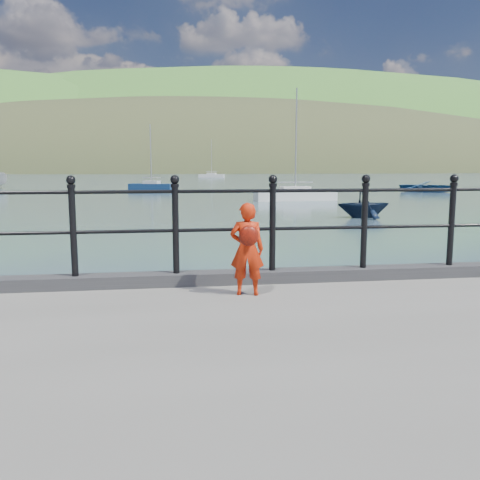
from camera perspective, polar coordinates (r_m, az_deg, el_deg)
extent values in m
plane|color=#2D4251|center=(6.80, -1.81, -12.81)|extent=(600.00, 600.00, 0.00)
cube|color=#28282B|center=(6.35, -1.70, -4.22)|extent=(60.00, 0.30, 0.15)
cylinder|color=black|center=(6.25, -1.73, 1.17)|extent=(18.00, 0.04, 0.04)
cylinder|color=black|center=(6.20, -1.75, 5.50)|extent=(18.00, 0.04, 0.04)
cylinder|color=black|center=(6.30, -18.21, 0.81)|extent=(0.08, 0.08, 1.05)
sphere|color=black|center=(6.26, -18.47, 6.41)|extent=(0.11, 0.11, 0.11)
cylinder|color=black|center=(6.21, -7.24, 1.06)|extent=(0.08, 0.08, 1.05)
sphere|color=black|center=(6.16, -7.34, 6.74)|extent=(0.11, 0.11, 0.11)
cylinder|color=black|center=(6.34, 3.67, 1.26)|extent=(0.08, 0.08, 1.05)
sphere|color=black|center=(6.30, 3.72, 6.82)|extent=(0.11, 0.11, 0.11)
cylinder|color=black|center=(6.69, 13.78, 1.41)|extent=(0.08, 0.08, 1.05)
sphere|color=black|center=(6.65, 13.96, 6.68)|extent=(0.11, 0.11, 0.11)
cylinder|color=black|center=(7.23, 22.64, 1.50)|extent=(0.08, 0.08, 1.05)
sphere|color=black|center=(7.19, 22.91, 6.37)|extent=(0.11, 0.11, 0.11)
ellipsoid|color=#333A21|center=(203.15, -2.39, 3.28)|extent=(400.00, 100.00, 88.00)
ellipsoid|color=#387026|center=(269.91, 4.78, 1.97)|extent=(600.00, 180.00, 156.00)
cube|color=silver|center=(190.42, -18.84, 8.05)|extent=(9.00, 6.00, 6.00)
cube|color=#4C4744|center=(190.47, -18.89, 9.25)|extent=(9.50, 6.50, 2.00)
cube|color=silver|center=(187.65, -11.84, 8.32)|extent=(9.00, 6.00, 6.00)
cube|color=#4C4744|center=(187.70, -11.88, 9.54)|extent=(9.50, 6.50, 2.00)
cube|color=silver|center=(188.24, -2.59, 8.48)|extent=(9.00, 6.00, 6.00)
cube|color=#4C4744|center=(188.29, -2.60, 9.70)|extent=(9.50, 6.50, 2.00)
cube|color=silver|center=(192.80, 5.51, 8.45)|extent=(9.00, 6.00, 6.00)
cube|color=#4C4744|center=(192.86, 5.52, 9.64)|extent=(9.50, 6.50, 2.00)
imported|color=red|center=(5.71, 0.78, -1.03)|extent=(0.42, 0.32, 1.05)
ellipsoid|color=red|center=(5.56, 1.00, 0.46)|extent=(0.22, 0.11, 0.23)
imported|color=navy|center=(51.27, 20.39, 5.66)|extent=(6.29, 6.12, 1.06)
imported|color=black|center=(24.88, 13.71, 3.99)|extent=(2.69, 2.36, 1.35)
cube|color=silver|center=(36.58, 6.21, 4.82)|extent=(5.84, 1.88, 0.90)
cube|color=beige|center=(36.55, 6.22, 5.61)|extent=(2.07, 1.22, 0.50)
cylinder|color=#A5A5A8|center=(36.55, 6.31, 11.09)|extent=(0.10, 0.10, 7.10)
cylinder|color=#A5A5A8|center=(36.53, 6.23, 6.47)|extent=(2.60, 0.19, 0.06)
cube|color=navy|center=(51.46, -9.90, 5.75)|extent=(4.66, 3.05, 0.90)
cube|color=beige|center=(51.45, -9.91, 6.30)|extent=(1.83, 1.53, 0.50)
cylinder|color=#A5A5A8|center=(51.43, -9.99, 9.47)|extent=(0.10, 0.10, 5.79)
cylinder|color=#A5A5A8|center=(51.43, -9.92, 6.92)|extent=(1.87, 0.84, 0.06)
cube|color=silver|center=(108.01, -3.22, 7.14)|extent=(5.63, 3.10, 0.90)
cube|color=beige|center=(108.00, -3.22, 7.41)|extent=(2.13, 1.63, 0.50)
cylinder|color=#A5A5A8|center=(108.01, -3.23, 9.29)|extent=(0.10, 0.10, 7.19)
cylinder|color=#A5A5A8|center=(108.00, -3.22, 7.70)|extent=(2.34, 0.76, 0.06)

